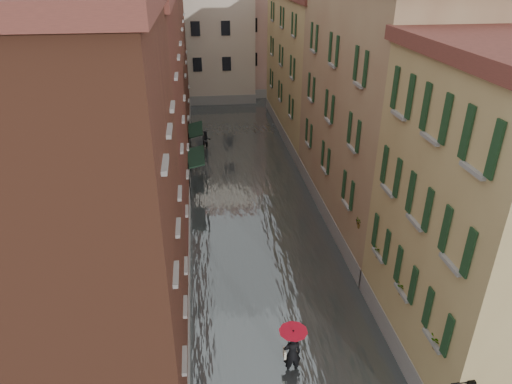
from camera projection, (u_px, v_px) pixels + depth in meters
ground at (284, 329)px, 19.52m from camera, size 120.00×120.00×0.00m
floodwater at (249, 191)px, 30.96m from camera, size 10.00×60.00×0.20m
building_left_near at (78, 236)px, 14.01m from camera, size 6.00×8.00×13.00m
building_left_mid at (125, 128)px, 23.84m from camera, size 6.00×14.00×12.50m
building_left_far at (147, 58)px, 36.75m from camera, size 6.00×16.00×14.00m
building_right_near at (496, 227)px, 15.92m from camera, size 6.00×8.00×11.50m
building_right_mid at (382, 113)px, 25.30m from camera, size 6.00×14.00×13.00m
building_right_far at (316, 69)px, 38.90m from camera, size 6.00×16.00×11.50m
building_end_cream at (196, 38)px, 49.80m from camera, size 12.00×9.00×13.00m
building_end_pink at (274, 38)px, 52.81m from camera, size 10.00×9.00×12.00m
awning_near at (196, 158)px, 29.99m from camera, size 1.09×3.40×2.80m
awning_far at (195, 130)px, 34.78m from camera, size 1.09×3.29×2.80m
wall_lantern at (469, 384)px, 13.34m from camera, size 0.71×0.22×0.35m
window_planters at (393, 263)px, 17.80m from camera, size 0.59×8.32×0.84m
pedestrian_main at (292, 347)px, 16.89m from camera, size 1.07×1.07×2.06m
pedestrian_far at (206, 140)px, 37.52m from camera, size 0.95×0.84×1.64m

